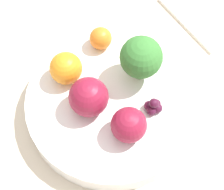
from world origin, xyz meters
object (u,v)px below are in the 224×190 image
at_px(napkin, 214,8).
at_px(grape_cluster, 153,106).
at_px(bowl, 112,104).
at_px(orange_back, 65,69).
at_px(apple_red, 129,125).
at_px(broccoli, 141,58).
at_px(apple_green, 89,97).
at_px(orange_front, 101,38).

bearing_deg(napkin, grape_cluster, 89.26).
height_order(bowl, orange_back, orange_back).
bearing_deg(apple_red, broccoli, -72.45).
bearing_deg(apple_green, napkin, -106.29).
xyz_separation_m(bowl, apple_red, (-0.04, 0.04, 0.04)).
xyz_separation_m(broccoli, orange_front, (0.08, -0.02, -0.03)).
distance_m(bowl, orange_back, 0.09).
bearing_deg(orange_front, grape_cluster, 152.64).
distance_m(broccoli, napkin, 0.23).
bearing_deg(apple_red, apple_green, -7.83).
xyz_separation_m(broccoli, orange_back, (0.09, 0.06, -0.02)).
bearing_deg(orange_back, napkin, -117.57).
bearing_deg(apple_green, grape_cluster, -154.45).
distance_m(broccoli, apple_green, 0.09).
height_order(orange_front, grape_cluster, orange_front).
distance_m(bowl, napkin, 0.27).
bearing_deg(grape_cluster, napkin, -90.74).
bearing_deg(broccoli, apple_green, 64.85).
distance_m(apple_red, grape_cluster, 0.05).
relative_size(broccoli, apple_green, 1.38).
relative_size(grape_cluster, napkin, 0.14).
bearing_deg(bowl, apple_green, 50.55).
bearing_deg(broccoli, bowl, 73.40).
height_order(apple_green, napkin, apple_green).
distance_m(bowl, orange_front, 0.10).
bearing_deg(apple_red, orange_front, -46.29).
bearing_deg(bowl, broccoli, -106.60).
relative_size(orange_back, grape_cluster, 1.79).
bearing_deg(apple_green, orange_front, -69.05).
distance_m(bowl, apple_red, 0.07).
xyz_separation_m(apple_red, orange_back, (0.12, -0.03, -0.00)).
xyz_separation_m(orange_front, grape_cluster, (-0.12, 0.06, -0.01)).
relative_size(apple_red, grape_cluster, 1.84).
height_order(bowl, apple_red, apple_red).
height_order(bowl, apple_green, apple_green).
bearing_deg(broccoli, apple_red, 107.55).
distance_m(apple_green, orange_back, 0.06).
relative_size(bowl, broccoli, 3.29).
distance_m(bowl, grape_cluster, 0.07).
bearing_deg(apple_red, bowl, -38.50).
xyz_separation_m(grape_cluster, napkin, (-0.00, -0.25, -0.04)).
relative_size(apple_green, grape_cluster, 2.09).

